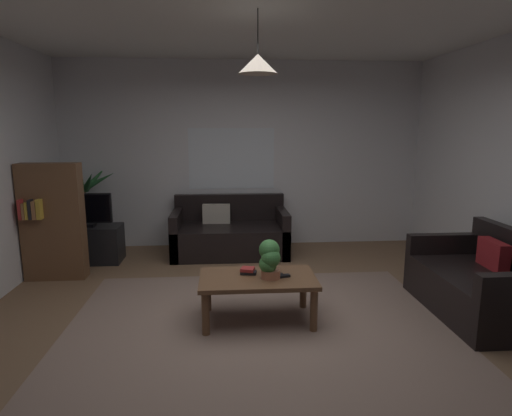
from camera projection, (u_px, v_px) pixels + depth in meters
floor at (258, 325)px, 3.96m from camera, size 5.42×5.60×0.02m
rug at (260, 334)px, 3.76m from camera, size 3.52×3.08×0.01m
wall_back at (243, 155)px, 6.47m from camera, size 5.54×0.06×2.78m
ceiling at (259, 4)px, 3.44m from camera, size 5.42×5.60×0.02m
window_pane at (231, 159)px, 6.44m from camera, size 1.29×0.01×0.91m
couch_under_window at (230, 235)px, 6.14m from camera, size 1.63×0.88×0.82m
couch_right_side at (482, 287)px, 4.16m from camera, size 0.88×1.43×0.82m
coffee_table at (258, 283)px, 3.98m from camera, size 1.08×0.63×0.44m
book_on_table_0 at (248, 273)px, 4.04m from camera, size 0.16×0.11×0.03m
book_on_table_1 at (248, 269)px, 4.04m from camera, size 0.15×0.14×0.03m
remote_on_table_0 at (275, 275)px, 3.98m from camera, size 0.16×0.06×0.02m
remote_on_table_1 at (282, 276)px, 3.95m from camera, size 0.17×0.09×0.02m
potted_plant_on_table at (270, 259)px, 3.90m from camera, size 0.20×0.23×0.36m
tv_stand at (88, 244)px, 5.76m from camera, size 0.90×0.44×0.50m
tv at (84, 210)px, 5.65m from camera, size 0.71×0.16×0.45m
potted_palm_corner at (87, 214)px, 6.18m from camera, size 0.86×0.75×1.28m
bookshelf_corner at (52, 222)px, 5.05m from camera, size 0.70×0.31×1.40m
pendant_lamp at (258, 64)px, 3.61m from camera, size 0.34×0.34×0.53m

